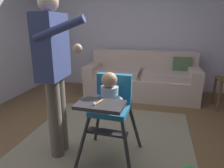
{
  "coord_description": "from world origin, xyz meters",
  "views": [
    {
      "loc": [
        0.52,
        -1.93,
        1.37
      ],
      "look_at": [
        0.05,
        0.0,
        0.78
      ],
      "focal_mm": 32.6,
      "sensor_mm": 36.0,
      "label": 1
    }
  ],
  "objects": [
    {
      "name": "wall_far",
      "position": [
        0.0,
        2.48,
        1.4
      ],
      "size": [
        5.2,
        0.06,
        2.79
      ],
      "primitive_type": "cube",
      "color": "silver",
      "rests_on": "ground"
    },
    {
      "name": "couch",
      "position": [
        0.18,
        1.96,
        0.33
      ],
      "size": [
        2.12,
        0.86,
        0.86
      ],
      "rotation": [
        0.0,
        0.0,
        -1.57
      ],
      "color": "beige",
      "rests_on": "ground"
    },
    {
      "name": "area_rug",
      "position": [
        -0.05,
        -0.27,
        0.0
      ],
      "size": [
        2.01,
        2.92,
        0.01
      ],
      "primitive_type": "cube",
      "color": "gray",
      "rests_on": "ground"
    },
    {
      "name": "high_chair",
      "position": [
        0.06,
        -0.13,
        0.64
      ],
      "size": [
        0.63,
        0.74,
        0.95
      ],
      "rotation": [
        0.0,
        0.0,
        -1.61
      ],
      "color": "#373538",
      "rests_on": "ground"
    },
    {
      "name": "ground",
      "position": [
        0.0,
        0.0,
        -0.05
      ],
      "size": [
        6.0,
        6.51,
        0.1
      ],
      "primitive_type": "cube",
      "color": "brown"
    },
    {
      "name": "adult_standing",
      "position": [
        -0.5,
        -0.16,
        0.94
      ],
      "size": [
        0.53,
        0.49,
        1.65
      ],
      "rotation": [
        0.0,
        0.0,
        0.05
      ],
      "color": "#74685B",
      "rests_on": "ground"
    }
  ]
}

